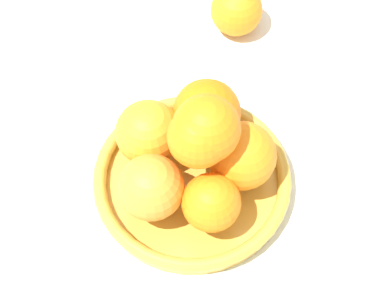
{
  "coord_description": "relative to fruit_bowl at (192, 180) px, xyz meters",
  "views": [
    {
      "loc": [
        -0.29,
        0.24,
        0.72
      ],
      "look_at": [
        0.0,
        0.0,
        0.1
      ],
      "focal_mm": 60.0,
      "sensor_mm": 36.0,
      "label": 1
    }
  ],
  "objects": [
    {
      "name": "fruit_bowl",
      "position": [
        0.0,
        0.0,
        0.0
      ],
      "size": [
        0.24,
        0.24,
        0.03
      ],
      "color": "gold",
      "rests_on": "ground_plane"
    },
    {
      "name": "stray_orange",
      "position": [
        0.16,
        -0.22,
        0.02
      ],
      "size": [
        0.07,
        0.07,
        0.07
      ],
      "primitive_type": "sphere",
      "color": "orange",
      "rests_on": "ground_plane"
    },
    {
      "name": "ground_plane",
      "position": [
        0.0,
        0.0,
        -0.02
      ],
      "size": [
        4.0,
        4.0,
        0.0
      ],
      "primitive_type": "plane",
      "color": "silver"
    },
    {
      "name": "orange_pile",
      "position": [
        0.0,
        -0.01,
        0.07
      ],
      "size": [
        0.19,
        0.19,
        0.14
      ],
      "color": "orange",
      "rests_on": "fruit_bowl"
    }
  ]
}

